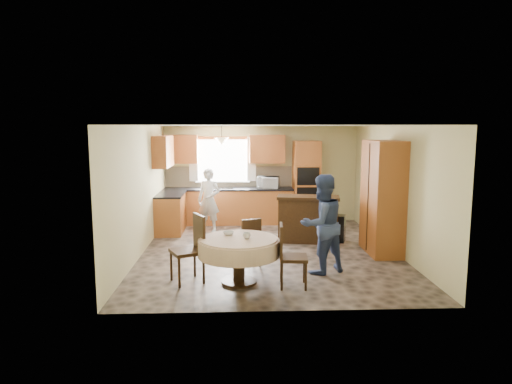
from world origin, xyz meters
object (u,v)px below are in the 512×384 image
object	(u,v)px
chair_right	(288,252)
person_sink	(209,200)
oven_tower	(306,182)
chair_left	(192,245)
chair_back	(249,240)
sideboard	(308,220)
dining_table	(239,248)
person_dining	(322,224)
cupboard	(383,197)

from	to	relation	value
chair_right	person_sink	bearing A→B (deg)	25.02
chair_right	person_sink	xyz separation A→B (m)	(-1.45, 3.84, 0.21)
oven_tower	chair_left	xyz separation A→B (m)	(-2.50, -4.42, -0.46)
chair_back	person_sink	size ratio (longest dim) A/B	0.59
sideboard	dining_table	xyz separation A→B (m)	(-1.51, -2.58, 0.10)
oven_tower	person_dining	size ratio (longest dim) A/B	1.25
cupboard	dining_table	size ratio (longest dim) A/B	1.72
oven_tower	chair_back	size ratio (longest dim) A/B	2.40
chair_back	chair_right	bearing A→B (deg)	97.88
chair_left	person_sink	distance (m)	3.54
sideboard	person_sink	xyz separation A→B (m)	(-2.20, 1.06, 0.28)
sideboard	chair_left	bearing A→B (deg)	-122.48
person_sink	person_dining	world-z (taller)	person_dining
dining_table	chair_left	distance (m)	0.76
chair_back	person_dining	size ratio (longest dim) A/B	0.52
sideboard	chair_right	size ratio (longest dim) A/B	1.33
dining_table	person_dining	xyz separation A→B (m)	(1.41, 0.48, 0.28)
chair_back	cupboard	bearing A→B (deg)	176.20
chair_back	person_sink	bearing A→B (deg)	-93.60
oven_tower	cupboard	distance (m)	3.06
sideboard	person_dining	xyz separation A→B (m)	(-0.10, -2.11, 0.38)
cupboard	person_sink	xyz separation A→B (m)	(-3.52, 1.99, -0.35)
chair_left	chair_right	distance (m)	1.54
chair_left	chair_back	distance (m)	1.19
oven_tower	person_dining	xyz separation A→B (m)	(-0.35, -4.06, -0.21)
cupboard	chair_left	distance (m)	3.93
person_dining	cupboard	bearing A→B (deg)	-167.28
cupboard	oven_tower	bearing A→B (deg)	110.44
cupboard	person_dining	size ratio (longest dim) A/B	1.31
chair_left	person_dining	distance (m)	2.20
sideboard	chair_right	xyz separation A→B (m)	(-0.74, -2.78, 0.08)
sideboard	chair_left	xyz separation A→B (m)	(-2.25, -2.47, 0.13)
oven_tower	chair_back	bearing A→B (deg)	-113.01
dining_table	chair_left	bearing A→B (deg)	171.13
chair_left	chair_back	world-z (taller)	chair_left
oven_tower	sideboard	size ratio (longest dim) A/B	1.61
chair_right	person_dining	size ratio (longest dim) A/B	0.58
oven_tower	chair_left	size ratio (longest dim) A/B	1.96
dining_table	chair_back	size ratio (longest dim) A/B	1.46
chair_back	person_sink	world-z (taller)	person_sink
chair_left	chair_right	xyz separation A→B (m)	(1.51, -0.31, -0.05)
dining_table	chair_back	bearing A→B (deg)	77.23
chair_left	person_sink	size ratio (longest dim) A/B	0.72
oven_tower	person_sink	distance (m)	2.62
cupboard	chair_left	xyz separation A→B (m)	(-3.57, -1.55, -0.51)
dining_table	chair_back	world-z (taller)	chair_back
person_sink	chair_back	bearing A→B (deg)	-54.36
chair_back	chair_right	distance (m)	1.19
chair_right	person_dining	bearing A→B (deg)	-39.53
dining_table	person_dining	bearing A→B (deg)	18.68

